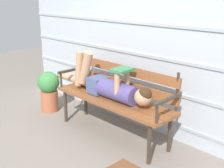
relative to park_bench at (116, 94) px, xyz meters
name	(u,v)px	position (x,y,z in m)	size (l,w,h in m)	color
ground_plane	(104,138)	(0.00, -0.20, -0.52)	(12.00, 12.00, 0.00)	gray
house_siding	(140,38)	(0.00, 0.42, 0.62)	(4.57, 0.08, 2.29)	#B2BCC6
park_bench	(116,94)	(0.00, 0.00, 0.00)	(1.63, 0.46, 0.90)	brown
reclining_person	(108,86)	(-0.07, -0.07, 0.11)	(1.74, 0.27, 0.53)	#514784
potted_plant	(49,89)	(-1.21, -0.18, -0.19)	(0.32, 0.32, 0.60)	#AD5B3D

